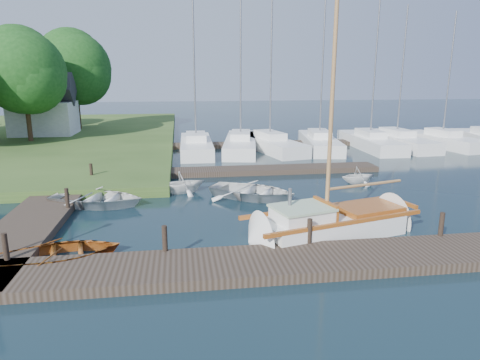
{
  "coord_description": "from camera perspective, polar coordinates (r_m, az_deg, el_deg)",
  "views": [
    {
      "loc": [
        -2.46,
        -17.26,
        5.44
      ],
      "look_at": [
        0.0,
        0.0,
        1.2
      ],
      "focal_mm": 32.0,
      "sensor_mm": 36.0,
      "label": 1
    }
  ],
  "objects": [
    {
      "name": "marina_boat_3",
      "position": [
        33.59,
        10.53,
        5.12
      ],
      "size": [
        3.52,
        8.98,
        12.0
      ],
      "rotation": [
        0.0,
        0.0,
        1.42
      ],
      "color": "white",
      "rests_on": "ground"
    },
    {
      "name": "marina_boat_2",
      "position": [
        32.42,
        4.0,
        5.02
      ],
      "size": [
        4.08,
        8.98,
        12.45
      ],
      "rotation": [
        0.0,
        0.0,
        1.79
      ],
      "color": "white",
      "rests_on": "ground"
    },
    {
      "name": "marina_boat_4",
      "position": [
        34.77,
        16.93,
        5.03
      ],
      "size": [
        2.43,
        8.74,
        11.3
      ],
      "rotation": [
        0.0,
        0.0,
        1.54
      ],
      "color": "white",
      "rests_on": "ground"
    },
    {
      "name": "tender_d",
      "position": [
        23.08,
        15.53,
        0.79
      ],
      "size": [
        2.07,
        1.85,
        0.99
      ],
      "primitive_type": "imported",
      "rotation": [
        0.0,
        0.0,
        1.7
      ],
      "color": "white",
      "rests_on": "ground"
    },
    {
      "name": "ground",
      "position": [
        18.26,
        0.0,
        -3.66
      ],
      "size": [
        160.0,
        160.0,
        0.0
      ],
      "primitive_type": "plane",
      "color": "black",
      "rests_on": "ground"
    },
    {
      "name": "pontoon",
      "position": [
        35.91,
        12.33,
        4.89
      ],
      "size": [
        30.0,
        1.6,
        0.3
      ],
      "primitive_type": "cube",
      "color": "#32271C",
      "rests_on": "ground"
    },
    {
      "name": "mooring_post_4",
      "position": [
        18.46,
        -22.06,
        -2.23
      ],
      "size": [
        0.16,
        0.16,
        0.8
      ],
      "primitive_type": "cylinder",
      "color": "black",
      "rests_on": "left_dock"
    },
    {
      "name": "marina_boat_1",
      "position": [
        32.31,
        0.08,
        5.0
      ],
      "size": [
        3.77,
        9.68,
        11.19
      ],
      "rotation": [
        0.0,
        0.0,
        1.4
      ],
      "color": "white",
      "rests_on": "ground"
    },
    {
      "name": "tree_7",
      "position": [
        44.35,
        -21.17,
        13.77
      ],
      "size": [
        6.83,
        6.83,
        9.38
      ],
      "color": "#332114",
      "rests_on": "shore"
    },
    {
      "name": "tender_c",
      "position": [
        19.56,
        1.66,
        -1.21
      ],
      "size": [
        4.95,
        4.62,
        0.84
      ],
      "primitive_type": "imported",
      "rotation": [
        0.0,
        0.0,
        1.0
      ],
      "color": "white",
      "rests_on": "ground"
    },
    {
      "name": "mooring_post_2",
      "position": [
        13.73,
        9.25,
        -6.72
      ],
      "size": [
        0.16,
        0.16,
        0.8
      ],
      "primitive_type": "cylinder",
      "color": "black",
      "rests_on": "near_dock"
    },
    {
      "name": "tender_a",
      "position": [
        19.41,
        -18.55,
        -2.05
      ],
      "size": [
        4.69,
        3.91,
        0.84
      ],
      "primitive_type": "imported",
      "rotation": [
        0.0,
        0.0,
        1.28
      ],
      "color": "white",
      "rests_on": "ground"
    },
    {
      "name": "sailboat",
      "position": [
        15.5,
        12.49,
        -5.86
      ],
      "size": [
        7.41,
        3.78,
        9.83
      ],
      "rotation": [
        0.0,
        0.0,
        0.27
      ],
      "color": "white",
      "rests_on": "ground"
    },
    {
      "name": "dinghy",
      "position": [
        14.08,
        -22.82,
        -8.61
      ],
      "size": [
        3.96,
        3.22,
        0.72
      ],
      "primitive_type": "imported",
      "rotation": [
        0.0,
        0.0,
        1.8
      ],
      "color": "brown",
      "rests_on": "ground"
    },
    {
      "name": "marina_boat_5",
      "position": [
        36.17,
        20.13,
        5.09
      ],
      "size": [
        2.85,
        9.01,
        10.59
      ],
      "rotation": [
        0.0,
        0.0,
        1.64
      ],
      "color": "white",
      "rests_on": "ground"
    },
    {
      "name": "near_dock",
      "position": [
        12.68,
        3.9,
        -11.03
      ],
      "size": [
        18.0,
        2.2,
        0.3
      ],
      "primitive_type": "cube",
      "color": "#32271C",
      "rests_on": "ground"
    },
    {
      "name": "tree_3",
      "position": [
        37.15,
        -26.94,
        12.81
      ],
      "size": [
        6.41,
        6.38,
        8.74
      ],
      "color": "#332114",
      "rests_on": "shore"
    },
    {
      "name": "mooring_post_0",
      "position": [
        14.08,
        -28.8,
        -7.79
      ],
      "size": [
        0.16,
        0.16,
        0.8
      ],
      "primitive_type": "cylinder",
      "color": "black",
      "rests_on": "near_dock"
    },
    {
      "name": "mooring_post_5",
      "position": [
        23.21,
        -19.22,
        1.11
      ],
      "size": [
        0.16,
        0.16,
        0.8
      ],
      "primitive_type": "cylinder",
      "color": "black",
      "rests_on": "left_dock"
    },
    {
      "name": "left_dock",
      "position": [
        20.73,
        -23.33,
        -2.27
      ],
      "size": [
        2.2,
        18.0,
        0.3
      ],
      "primitive_type": "cube",
      "color": "#32271C",
      "rests_on": "ground"
    },
    {
      "name": "mooring_post_1",
      "position": [
        13.15,
        -10.0,
        -7.68
      ],
      "size": [
        0.16,
        0.16,
        0.8
      ],
      "primitive_type": "cylinder",
      "color": "black",
      "rests_on": "near_dock"
    },
    {
      "name": "house_c",
      "position": [
        41.02,
        -24.72,
        8.45
      ],
      "size": [
        5.25,
        4.0,
        5.28
      ],
      "color": "silver",
      "rests_on": "shore"
    },
    {
      "name": "marina_boat_0",
      "position": [
        31.61,
        -5.87,
        4.75
      ],
      "size": [
        2.36,
        8.53,
        11.76
      ],
      "rotation": [
        0.0,
        0.0,
        1.55
      ],
      "color": "white",
      "rests_on": "ground"
    },
    {
      "name": "tender_b",
      "position": [
        20.59,
        -7.71,
        -0.12
      ],
      "size": [
        2.64,
        2.44,
        1.15
      ],
      "primitive_type": "imported",
      "rotation": [
        0.0,
        0.0,
        1.86
      ],
      "color": "white",
      "rests_on": "ground"
    },
    {
      "name": "far_dock",
      "position": [
        24.75,
        2.46,
        1.32
      ],
      "size": [
        14.0,
        1.6,
        0.3
      ],
      "primitive_type": "cube",
      "color": "#32271C",
      "rests_on": "ground"
    },
    {
      "name": "mooring_post_3",
      "position": [
        15.63,
        25.28,
        -5.34
      ],
      "size": [
        0.16,
        0.16,
        0.8
      ],
      "primitive_type": "cylinder",
      "color": "black",
      "rests_on": "near_dock"
    },
    {
      "name": "marina_boat_6",
      "position": [
        37.47,
        25.36,
        4.89
      ],
      "size": [
        3.52,
        7.7,
        10.12
      ],
      "rotation": [
        0.0,
        0.0,
        1.76
      ],
      "color": "white",
      "rests_on": "ground"
    }
  ]
}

